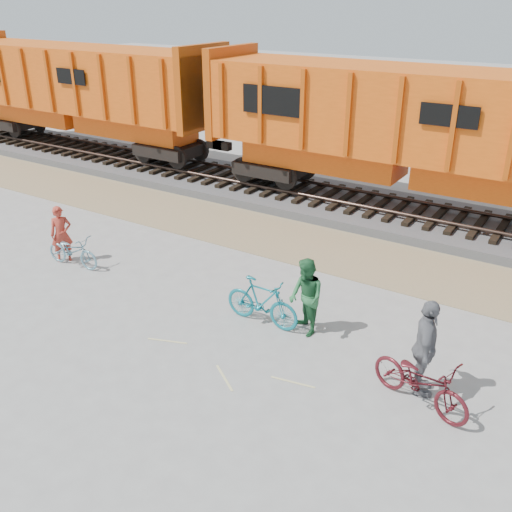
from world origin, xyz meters
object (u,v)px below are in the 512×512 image
object	(u,v)px
bicycle_blue	(73,251)
person_woman	(425,348)
bicycle_teal	(262,302)
person_man	(306,297)
hopper_car_left	(80,90)
hopper_car_center	(414,130)
bicycle_maroon	(421,381)
person_solo	(61,234)

from	to	relation	value
bicycle_blue	person_woman	size ratio (longest dim) A/B	0.88
bicycle_teal	person_man	distance (m)	1.07
hopper_car_left	person_man	size ratio (longest dim) A/B	7.99
hopper_car_center	bicycle_blue	bearing A→B (deg)	-128.20
bicycle_maroon	person_man	xyz separation A→B (m)	(-2.91, 1.08, 0.35)
bicycle_maroon	person_man	size ratio (longest dim) A/B	1.14
hopper_car_left	person_man	bearing A→B (deg)	-26.95
bicycle_blue	hopper_car_left	bearing A→B (deg)	40.49
hopper_car_left	person_man	distance (m)	17.49
bicycle_teal	bicycle_maroon	bearing A→B (deg)	-102.45
bicycle_teal	person_solo	world-z (taller)	person_solo
bicycle_teal	bicycle_maroon	world-z (taller)	bicycle_teal
person_woman	hopper_car_center	bearing A→B (deg)	3.14
bicycle_maroon	person_man	distance (m)	3.12
person_woman	bicycle_teal	bearing A→B (deg)	64.96
hopper_car_left	bicycle_blue	distance (m)	12.13
person_solo	person_woman	size ratio (longest dim) A/B	0.82
person_woman	person_man	bearing A→B (deg)	58.55
hopper_car_left	person_man	xyz separation A→B (m)	(15.47, -7.87, -2.13)
hopper_car_center	person_man	size ratio (longest dim) A/B	7.99
hopper_car_center	person_solo	distance (m)	10.99
person_man	bicycle_blue	bearing A→B (deg)	-138.68
bicycle_maroon	person_woman	world-z (taller)	person_woman
hopper_car_center	person_man	world-z (taller)	hopper_car_center
hopper_car_left	hopper_car_center	size ratio (longest dim) A/B	1.00
person_man	person_woman	bearing A→B (deg)	24.44
bicycle_blue	bicycle_teal	size ratio (longest dim) A/B	0.92
person_solo	person_woman	distance (m)	10.30
person_man	person_woman	world-z (taller)	person_woman
hopper_car_left	bicycle_maroon	distance (m)	20.60
bicycle_blue	bicycle_teal	bearing A→B (deg)	-93.28
hopper_car_center	person_woman	distance (m)	9.38
person_man	person_woman	size ratio (longest dim) A/B	0.91
person_man	person_woman	xyz separation A→B (m)	(2.81, -0.68, 0.09)
person_solo	person_man	bearing A→B (deg)	-49.88
hopper_car_center	person_man	distance (m)	8.16
hopper_car_center	bicycle_blue	world-z (taller)	hopper_car_center
person_solo	person_man	world-z (taller)	person_man
bicycle_teal	bicycle_maroon	distance (m)	4.01
bicycle_teal	bicycle_blue	bearing A→B (deg)	92.17
bicycle_blue	bicycle_teal	xyz separation A→B (m)	(5.98, 0.21, 0.11)
bicycle_maroon	person_solo	bearing A→B (deg)	103.14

